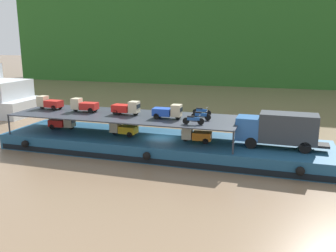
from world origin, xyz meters
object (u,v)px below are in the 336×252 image
mini_truck_lower_mid (196,135)px  mini_truck_upper_stern (49,103)px  cargo_barge (161,145)px  mini_truck_upper_mid (84,105)px  mini_truck_upper_fore (126,108)px  motorcycle_upper_port (193,120)px  covered_lorry (279,129)px  mini_truck_lower_aft (123,129)px  motorcycle_upper_stbd (202,111)px  mini_truck_lower_stern (63,123)px  mini_truck_upper_bow (168,111)px  motorcycle_upper_centre (201,115)px

mini_truck_lower_mid → mini_truck_upper_stern: (-16.42, 1.08, 2.00)m
cargo_barge → mini_truck_upper_mid: mini_truck_upper_mid is taller
mini_truck_upper_fore → motorcycle_upper_port: 7.66m
motorcycle_upper_port → mini_truck_upper_fore: bearing=163.2°
covered_lorry → mini_truck_lower_aft: bearing=-179.5°
mini_truck_lower_mid → mini_truck_upper_mid: (-12.08, 0.85, 2.00)m
covered_lorry → mini_truck_upper_fore: (-14.54, 0.37, 1.00)m
mini_truck_upper_mid → motorcycle_upper_stbd: bearing=8.2°
mini_truck_upper_stern → motorcycle_upper_port: mini_truck_upper_stern is taller
cargo_barge → mini_truck_lower_stern: size_ratio=11.35×
mini_truck_upper_fore → motorcycle_upper_stbd: mini_truck_upper_fore is taller
mini_truck_upper_bow → motorcycle_upper_centre: (3.08, 0.36, -0.26)m
covered_lorry → mini_truck_upper_stern: mini_truck_upper_stern is taller
mini_truck_lower_aft → motorcycle_upper_stbd: (7.39, 2.33, 1.74)m
mini_truck_lower_stern → mini_truck_upper_mid: (2.67, 0.06, 2.00)m
motorcycle_upper_port → motorcycle_upper_centre: bearing=83.5°
mini_truck_upper_fore → mini_truck_upper_mid: bearing=178.8°
cargo_barge → mini_truck_upper_fore: size_ratio=11.47×
mini_truck_lower_stern → mini_truck_upper_bow: 12.12m
motorcycle_upper_centre → covered_lorry: bearing=-1.5°
mini_truck_upper_stern → mini_truck_lower_mid: bearing=-3.8°
mini_truck_upper_mid → mini_truck_lower_mid: bearing=-4.0°
covered_lorry → mini_truck_upper_stern: size_ratio=2.82×
mini_truck_upper_stern → mini_truck_upper_mid: bearing=-3.0°
cargo_barge → covered_lorry: 11.15m
motorcycle_upper_stbd → cargo_barge: bearing=-150.0°
motorcycle_upper_centre → mini_truck_upper_stern: bearing=178.2°
mini_truck_lower_mid → mini_truck_upper_fore: size_ratio=1.01×
motorcycle_upper_port → motorcycle_upper_centre: (0.23, 2.03, 0.00)m
cargo_barge → mini_truck_upper_bow: mini_truck_upper_bow is taller
cargo_barge → mini_truck_upper_mid: 9.14m
mini_truck_lower_mid → motorcycle_upper_stbd: (-0.08, 2.58, 1.74)m
mini_truck_lower_mid → motorcycle_upper_stbd: size_ratio=1.47×
motorcycle_upper_stbd → mini_truck_upper_fore: bearing=-165.7°
mini_truck_upper_stern → mini_truck_upper_bow: bearing=-3.7°
cargo_barge → mini_truck_upper_mid: bearing=177.9°
cargo_barge → mini_truck_upper_bow: size_ratio=11.47×
mini_truck_lower_mid → mini_truck_upper_mid: 12.27m
mini_truck_lower_mid → motorcycle_upper_centre: bearing=63.7°
covered_lorry → mini_truck_upper_fore: size_ratio=2.85×
mini_truck_lower_mid → mini_truck_upper_stern: size_ratio=1.00×
cargo_barge → motorcycle_upper_centre: size_ratio=16.68×
mini_truck_upper_mid → motorcycle_upper_port: mini_truck_upper_mid is taller
mini_truck_upper_mid → motorcycle_upper_port: bearing=-10.8°
mini_truck_upper_mid → motorcycle_upper_centre: size_ratio=1.47×
mini_truck_lower_stern → covered_lorry: bearing=-1.1°
mini_truck_upper_mid → mini_truck_upper_bow: same height
cargo_barge → mini_truck_upper_stern: mini_truck_upper_stern is taller
mini_truck_lower_stern → mini_truck_lower_mid: 14.77m
mini_truck_upper_mid → mini_truck_upper_bow: bearing=-4.0°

